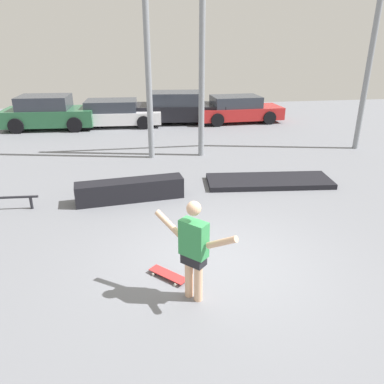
{
  "coord_description": "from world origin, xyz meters",
  "views": [
    {
      "loc": [
        -1.4,
        -5.87,
        3.92
      ],
      "look_at": [
        -0.25,
        1.66,
        0.77
      ],
      "focal_mm": 35.0,
      "sensor_mm": 36.0,
      "label": 1
    }
  ],
  "objects_px": {
    "skateboard": "(168,275)",
    "grind_box": "(130,190)",
    "parked_car_white": "(114,113)",
    "parked_car_red": "(238,109)",
    "manual_pad": "(269,181)",
    "parked_car_green": "(48,113)",
    "skateboarder": "(194,247)",
    "parked_car_black": "(178,108)"
  },
  "relations": [
    {
      "from": "skateboard",
      "to": "grind_box",
      "type": "bearing_deg",
      "value": 145.95
    },
    {
      "from": "parked_car_black",
      "to": "manual_pad",
      "type": "bearing_deg",
      "value": -74.33
    },
    {
      "from": "skateboarder",
      "to": "parked_car_black",
      "type": "bearing_deg",
      "value": 129.43
    },
    {
      "from": "grind_box",
      "to": "parked_car_red",
      "type": "bearing_deg",
      "value": 59.62
    },
    {
      "from": "manual_pad",
      "to": "parked_car_green",
      "type": "xyz_separation_m",
      "value": [
        -7.64,
        8.39,
        0.64
      ]
    },
    {
      "from": "skateboarder",
      "to": "parked_car_red",
      "type": "bearing_deg",
      "value": 117.22
    },
    {
      "from": "parked_car_green",
      "to": "parked_car_red",
      "type": "relative_size",
      "value": 0.97
    },
    {
      "from": "skateboarder",
      "to": "grind_box",
      "type": "xyz_separation_m",
      "value": [
        -1.0,
        4.17,
        -0.67
      ]
    },
    {
      "from": "skateboard",
      "to": "manual_pad",
      "type": "xyz_separation_m",
      "value": [
        3.32,
        4.14,
        0.01
      ]
    },
    {
      "from": "manual_pad",
      "to": "parked_car_green",
      "type": "bearing_deg",
      "value": 132.34
    },
    {
      "from": "parked_car_white",
      "to": "parked_car_red",
      "type": "height_order",
      "value": "parked_car_red"
    },
    {
      "from": "skateboard",
      "to": "parked_car_red",
      "type": "height_order",
      "value": "parked_car_red"
    },
    {
      "from": "manual_pad",
      "to": "parked_car_white",
      "type": "xyz_separation_m",
      "value": [
        -4.67,
        8.47,
        0.52
      ]
    },
    {
      "from": "skateboarder",
      "to": "parked_car_black",
      "type": "relative_size",
      "value": 0.38
    },
    {
      "from": "manual_pad",
      "to": "parked_car_white",
      "type": "distance_m",
      "value": 9.69
    },
    {
      "from": "skateboard",
      "to": "manual_pad",
      "type": "distance_m",
      "value": 5.31
    },
    {
      "from": "grind_box",
      "to": "parked_car_white",
      "type": "height_order",
      "value": "parked_car_white"
    },
    {
      "from": "skateboard",
      "to": "parked_car_white",
      "type": "distance_m",
      "value": 12.7
    },
    {
      "from": "skateboarder",
      "to": "parked_car_white",
      "type": "xyz_separation_m",
      "value": [
        -1.71,
        13.22,
        -0.35
      ]
    },
    {
      "from": "manual_pad",
      "to": "parked_car_white",
      "type": "height_order",
      "value": "parked_car_white"
    },
    {
      "from": "parked_car_white",
      "to": "parked_car_green",
      "type": "bearing_deg",
      "value": -175.64
    },
    {
      "from": "skateboard",
      "to": "parked_car_white",
      "type": "bearing_deg",
      "value": 141.84
    },
    {
      "from": "grind_box",
      "to": "parked_car_red",
      "type": "relative_size",
      "value": 0.64
    },
    {
      "from": "parked_car_green",
      "to": "parked_car_red",
      "type": "height_order",
      "value": "parked_car_green"
    },
    {
      "from": "skateboard",
      "to": "parked_car_green",
      "type": "xyz_separation_m",
      "value": [
        -4.32,
        12.53,
        0.65
      ]
    },
    {
      "from": "manual_pad",
      "to": "parked_car_red",
      "type": "height_order",
      "value": "parked_car_red"
    },
    {
      "from": "manual_pad",
      "to": "skateboard",
      "type": "bearing_deg",
      "value": -128.68
    },
    {
      "from": "skateboarder",
      "to": "skateboard",
      "type": "bearing_deg",
      "value": 165.87
    },
    {
      "from": "parked_car_green",
      "to": "parked_car_black",
      "type": "height_order",
      "value": "parked_car_green"
    },
    {
      "from": "skateboarder",
      "to": "parked_car_white",
      "type": "bearing_deg",
      "value": 142.62
    },
    {
      "from": "parked_car_green",
      "to": "parked_car_white",
      "type": "bearing_deg",
      "value": 4.58
    },
    {
      "from": "grind_box",
      "to": "parked_car_white",
      "type": "bearing_deg",
      "value": 94.5
    },
    {
      "from": "grind_box",
      "to": "manual_pad",
      "type": "xyz_separation_m",
      "value": [
        3.96,
        0.58,
        -0.2
      ]
    },
    {
      "from": "parked_car_red",
      "to": "parked_car_black",
      "type": "bearing_deg",
      "value": 171.66
    },
    {
      "from": "skateboard",
      "to": "grind_box",
      "type": "height_order",
      "value": "grind_box"
    },
    {
      "from": "skateboard",
      "to": "parked_car_red",
      "type": "bearing_deg",
      "value": 115.43
    },
    {
      "from": "parked_car_black",
      "to": "parked_car_red",
      "type": "height_order",
      "value": "parked_car_black"
    },
    {
      "from": "skateboarder",
      "to": "parked_car_green",
      "type": "relative_size",
      "value": 0.42
    },
    {
      "from": "parked_car_green",
      "to": "parked_car_black",
      "type": "xyz_separation_m",
      "value": [
        6.06,
        0.36,
        -0.0
      ]
    },
    {
      "from": "manual_pad",
      "to": "parked_car_green",
      "type": "relative_size",
      "value": 0.86
    },
    {
      "from": "grind_box",
      "to": "parked_car_black",
      "type": "relative_size",
      "value": 0.61
    },
    {
      "from": "skateboarder",
      "to": "parked_car_red",
      "type": "distance_m",
      "value": 13.88
    }
  ]
}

